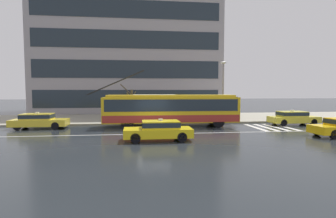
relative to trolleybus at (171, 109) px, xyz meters
name	(u,v)px	position (x,y,z in m)	size (l,w,h in m)	color
ground_plane	(154,131)	(-1.71, -2.68, -1.55)	(160.00, 160.00, 0.00)	#22272A
sidewalk_slab	(149,118)	(-1.71, 6.60, -1.48)	(80.00, 10.00, 0.14)	gray
crosswalk_stripe_edge_near	(256,127)	(7.18, -1.54, -1.55)	(0.44, 4.40, 0.01)	beige
crosswalk_stripe_inner_a	(266,127)	(8.08, -1.54, -1.55)	(0.44, 4.40, 0.01)	beige
crosswalk_stripe_center	(275,127)	(8.98, -1.54, -1.55)	(0.44, 4.40, 0.01)	beige
crosswalk_stripe_inner_b	(285,127)	(9.88, -1.54, -1.55)	(0.44, 4.40, 0.01)	beige
lane_centre_line	(155,134)	(-1.71, -3.88, -1.55)	(72.00, 0.14, 0.01)	silver
trolleybus	(171,109)	(0.00, 0.00, 0.00)	(13.20, 2.72, 4.97)	gold
taxi_ahead_of_bus	(293,117)	(11.43, -0.22, -0.85)	(4.50, 1.82, 1.39)	yellow
taxi_oncoming_near	(159,130)	(-1.61, -6.42, -0.85)	(4.34, 1.76, 1.39)	yellow
taxi_queued_behind_bus	(39,120)	(-11.20, -0.01, -0.85)	(4.51, 1.76, 1.39)	yellow
bus_shelter	(154,101)	(-1.26, 3.37, 0.59)	(4.20, 1.82, 2.65)	gray
pedestrian_at_shelter	(147,110)	(-1.96, 3.82, -0.39)	(0.41, 0.41, 1.72)	navy
pedestrian_approaching_curb	(169,106)	(0.12, 2.09, 0.20)	(1.35, 1.35, 1.96)	navy
street_lamp	(223,86)	(5.45, 2.12, 2.13)	(0.60, 0.32, 5.90)	gray
street_tree_bare	(131,102)	(-3.61, 4.83, 0.42)	(1.65, 1.84, 3.74)	brown
office_tower_corner_left	(130,48)	(-4.07, 18.93, 8.33)	(25.96, 14.38, 19.74)	#959198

